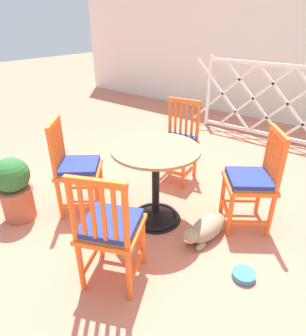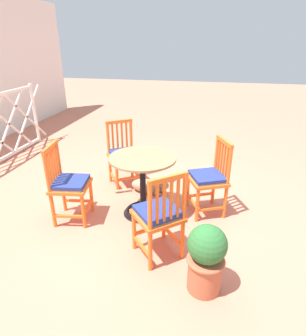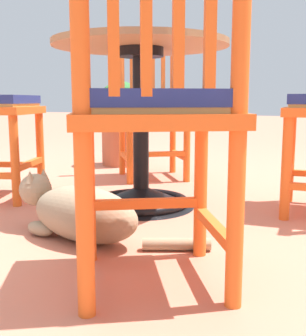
{
  "view_description": "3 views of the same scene",
  "coord_description": "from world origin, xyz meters",
  "px_view_note": "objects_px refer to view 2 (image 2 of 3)",
  "views": [
    {
      "loc": [
        1.29,
        -1.69,
        1.7
      ],
      "look_at": [
        -0.18,
        0.17,
        0.48
      ],
      "focal_mm": 31.1,
      "sensor_mm": 36.0,
      "label": 1
    },
    {
      "loc": [
        -2.98,
        -0.67,
        1.93
      ],
      "look_at": [
        0.05,
        -0.01,
        0.55
      ],
      "focal_mm": 30.82,
      "sensor_mm": 36.0,
      "label": 2
    },
    {
      "loc": [
        1.55,
        1.05,
        0.48
      ],
      "look_at": [
        -0.19,
        0.09,
        0.16
      ],
      "focal_mm": 45.7,
      "sensor_mm": 36.0,
      "label": 3
    }
  ],
  "objects_px": {
    "orange_chair_at_corner": "(159,215)",
    "terracotta_planter": "(206,257)",
    "orange_chair_near_fence": "(124,155)",
    "pet_water_bowl": "(169,179)",
    "orange_chair_by_planter": "(69,185)",
    "tabby_cat": "(149,186)",
    "cafe_table": "(143,192)",
    "orange_chair_tucked_in": "(209,179)"
  },
  "relations": [
    {
      "from": "orange_chair_near_fence",
      "to": "orange_chair_by_planter",
      "type": "distance_m",
      "value": 1.05
    },
    {
      "from": "orange_chair_by_planter",
      "to": "pet_water_bowl",
      "type": "distance_m",
      "value": 1.61
    },
    {
      "from": "orange_chair_tucked_in",
      "to": "pet_water_bowl",
      "type": "distance_m",
      "value": 1.04
    },
    {
      "from": "orange_chair_by_planter",
      "to": "orange_chair_near_fence",
      "type": "bearing_deg",
      "value": -18.38
    },
    {
      "from": "orange_chair_at_corner",
      "to": "terracotta_planter",
      "type": "relative_size",
      "value": 1.47
    },
    {
      "from": "orange_chair_near_fence",
      "to": "tabby_cat",
      "type": "relative_size",
      "value": 1.23
    },
    {
      "from": "tabby_cat",
      "to": "terracotta_planter",
      "type": "relative_size",
      "value": 1.19
    },
    {
      "from": "cafe_table",
      "to": "orange_chair_tucked_in",
      "type": "distance_m",
      "value": 0.79
    },
    {
      "from": "cafe_table",
      "to": "orange_chair_by_planter",
      "type": "height_order",
      "value": "orange_chair_by_planter"
    },
    {
      "from": "orange_chair_tucked_in",
      "to": "cafe_table",
      "type": "bearing_deg",
      "value": 104.42
    },
    {
      "from": "orange_chair_near_fence",
      "to": "pet_water_bowl",
      "type": "xyz_separation_m",
      "value": [
        0.25,
        -0.61,
        -0.42
      ]
    },
    {
      "from": "cafe_table",
      "to": "tabby_cat",
      "type": "height_order",
      "value": "cafe_table"
    },
    {
      "from": "orange_chair_at_corner",
      "to": "tabby_cat",
      "type": "relative_size",
      "value": 1.23
    },
    {
      "from": "orange_chair_at_corner",
      "to": "terracotta_planter",
      "type": "height_order",
      "value": "orange_chair_at_corner"
    },
    {
      "from": "orange_chair_tucked_in",
      "to": "tabby_cat",
      "type": "height_order",
      "value": "orange_chair_tucked_in"
    },
    {
      "from": "tabby_cat",
      "to": "orange_chair_by_planter",
      "type": "bearing_deg",
      "value": 137.16
    },
    {
      "from": "orange_chair_at_corner",
      "to": "cafe_table",
      "type": "bearing_deg",
      "value": 25.35
    },
    {
      "from": "cafe_table",
      "to": "pet_water_bowl",
      "type": "xyz_separation_m",
      "value": [
        0.94,
        -0.16,
        -0.26
      ]
    },
    {
      "from": "tabby_cat",
      "to": "pet_water_bowl",
      "type": "height_order",
      "value": "tabby_cat"
    },
    {
      "from": "cafe_table",
      "to": "terracotta_planter",
      "type": "bearing_deg",
      "value": -142.67
    },
    {
      "from": "orange_chair_near_fence",
      "to": "orange_chair_by_planter",
      "type": "height_order",
      "value": "same"
    },
    {
      "from": "orange_chair_near_fence",
      "to": "orange_chair_at_corner",
      "type": "bearing_deg",
      "value": -150.75
    },
    {
      "from": "orange_chair_tucked_in",
      "to": "tabby_cat",
      "type": "relative_size",
      "value": 1.23
    },
    {
      "from": "orange_chair_tucked_in",
      "to": "orange_chair_at_corner",
      "type": "bearing_deg",
      "value": 154.32
    },
    {
      "from": "orange_chair_by_planter",
      "to": "tabby_cat",
      "type": "height_order",
      "value": "orange_chair_by_planter"
    },
    {
      "from": "orange_chair_at_corner",
      "to": "terracotta_planter",
      "type": "xyz_separation_m",
      "value": [
        -0.34,
        -0.45,
        -0.12
      ]
    },
    {
      "from": "orange_chair_tucked_in",
      "to": "terracotta_planter",
      "type": "xyz_separation_m",
      "value": [
        -1.22,
        -0.03,
        -0.12
      ]
    },
    {
      "from": "cafe_table",
      "to": "orange_chair_near_fence",
      "type": "xyz_separation_m",
      "value": [
        0.7,
        0.45,
        0.16
      ]
    },
    {
      "from": "cafe_table",
      "to": "terracotta_planter",
      "type": "xyz_separation_m",
      "value": [
        -1.02,
        -0.78,
        0.04
      ]
    },
    {
      "from": "cafe_table",
      "to": "orange_chair_at_corner",
      "type": "relative_size",
      "value": 0.83
    },
    {
      "from": "pet_water_bowl",
      "to": "orange_chair_at_corner",
      "type": "bearing_deg",
      "value": -174.37
    },
    {
      "from": "orange_chair_at_corner",
      "to": "orange_chair_by_planter",
      "type": "distance_m",
      "value": 1.17
    },
    {
      "from": "cafe_table",
      "to": "terracotta_planter",
      "type": "height_order",
      "value": "cafe_table"
    },
    {
      "from": "cafe_table",
      "to": "orange_chair_tucked_in",
      "type": "bearing_deg",
      "value": -75.58
    },
    {
      "from": "orange_chair_at_corner",
      "to": "pet_water_bowl",
      "type": "bearing_deg",
      "value": 5.63
    },
    {
      "from": "orange_chair_near_fence",
      "to": "orange_chair_by_planter",
      "type": "xyz_separation_m",
      "value": [
        -0.99,
        0.33,
        0.0
      ]
    },
    {
      "from": "cafe_table",
      "to": "terracotta_planter",
      "type": "relative_size",
      "value": 1.23
    },
    {
      "from": "orange_chair_tucked_in",
      "to": "pet_water_bowl",
      "type": "bearing_deg",
      "value": 37.83
    },
    {
      "from": "orange_chair_at_corner",
      "to": "orange_chair_near_fence",
      "type": "height_order",
      "value": "same"
    },
    {
      "from": "orange_chair_at_corner",
      "to": "orange_chair_tucked_in",
      "type": "height_order",
      "value": "same"
    },
    {
      "from": "orange_chair_near_fence",
      "to": "pet_water_bowl",
      "type": "height_order",
      "value": "orange_chair_near_fence"
    },
    {
      "from": "orange_chair_near_fence",
      "to": "tabby_cat",
      "type": "height_order",
      "value": "orange_chair_near_fence"
    }
  ]
}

